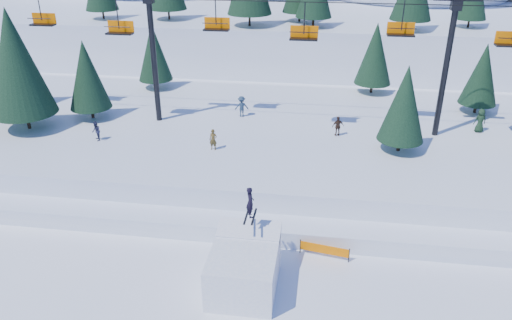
# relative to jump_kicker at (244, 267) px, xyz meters

# --- Properties ---
(ground) EXTENTS (160.00, 160.00, 0.00)m
(ground) POSITION_rel_jump_kicker_xyz_m (-0.88, -1.41, -1.26)
(ground) COLOR white
(ground) RESTS_ON ground
(mid_shelf) EXTENTS (70.00, 22.00, 2.50)m
(mid_shelf) POSITION_rel_jump_kicker_xyz_m (-0.88, 16.59, -0.01)
(mid_shelf) COLOR white
(mid_shelf) RESTS_ON ground
(berm) EXTENTS (70.00, 6.00, 1.10)m
(berm) POSITION_rel_jump_kicker_xyz_m (-0.88, 6.59, -0.71)
(berm) COLOR white
(berm) RESTS_ON ground
(jump_kicker) EXTENTS (3.40, 4.63, 5.13)m
(jump_kicker) POSITION_rel_jump_kicker_xyz_m (0.00, 0.00, 0.00)
(jump_kicker) COLOR white
(jump_kicker) RESTS_ON ground
(chairlift) EXTENTS (46.00, 3.21, 10.28)m
(chairlift) POSITION_rel_jump_kicker_xyz_m (0.34, 16.64, 8.06)
(chairlift) COLOR black
(chairlift) RESTS_ON mid_shelf
(conifer_stand) EXTENTS (62.39, 17.40, 9.38)m
(conifer_stand) POSITION_rel_jump_kicker_xyz_m (0.91, 16.89, 5.78)
(conifer_stand) COLOR black
(conifer_stand) RESTS_ON mid_shelf
(distant_skiers) EXTENTS (29.64, 7.59, 1.87)m
(distant_skiers) POSITION_rel_jump_kicker_xyz_m (1.28, 16.12, 2.09)
(distant_skiers) COLOR #282A45
(distant_skiers) RESTS_ON mid_shelf
(banner_near) EXTENTS (2.82, 0.54, 0.90)m
(banner_near) POSITION_rel_jump_kicker_xyz_m (4.09, 3.13, -0.72)
(banner_near) COLOR black
(banner_near) RESTS_ON ground
(banner_far) EXTENTS (2.69, 1.02, 0.90)m
(banner_far) POSITION_rel_jump_kicker_xyz_m (10.45, 4.42, -0.72)
(banner_far) COLOR black
(banner_far) RESTS_ON ground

